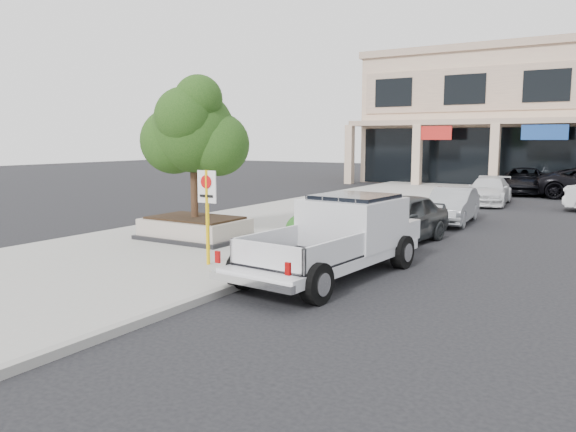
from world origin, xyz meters
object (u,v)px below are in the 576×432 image
Objects in this scene: pickup_truck at (330,238)px; curb_car_a at (398,219)px; planter_tree at (200,131)px; curb_car_c at (489,191)px; curb_car_b at (452,206)px; curb_car_d at (524,181)px; no_parking_sign at (207,204)px; planter at (195,228)px.

pickup_truck is 1.31× the size of curb_car_a.
planter_tree is 0.87× the size of curb_car_c.
curb_car_a is at bearing -96.92° from curb_car_b.
curb_car_d is (0.59, 19.07, -0.00)m from curb_car_a.
curb_car_b is 7.26m from curb_car_c.
planter_tree is 0.73× the size of curb_car_d.
no_parking_sign is at bearing -107.69° from curb_car_a.
pickup_truck is at bearing -18.52° from planter_tree.
no_parking_sign is at bearing -157.21° from pickup_truck.
curb_car_b reaches higher than planter.
no_parking_sign reaches higher than planter.
curb_car_a reaches higher than curb_car_b.
planter_tree is 23.08m from curb_car_d.
curb_car_c is at bearing 81.67° from no_parking_sign.
planter_tree reaches higher than pickup_truck.
no_parking_sign is 3.08m from pickup_truck.
no_parking_sign reaches higher than curb_car_a.
pickup_truck is 1.08× the size of curb_car_d.
planter_tree is at bearing 166.24° from pickup_truck.
no_parking_sign reaches higher than pickup_truck.
curb_car_a is (5.27, 3.29, 0.29)m from planter.
curb_car_a reaches higher than curb_car_c.
planter_tree is 0.89× the size of curb_car_a.
curb_car_a is 0.82× the size of curb_car_d.
curb_car_d reaches higher than curb_car_b.
curb_car_c is (-0.18, 17.29, -0.26)m from pickup_truck.
pickup_truck is at bearing -94.01° from curb_car_c.
planter_tree is (0.13, 0.15, 2.94)m from planter.
no_parking_sign reaches higher than curb_car_c.
planter_tree reaches higher than no_parking_sign.
pickup_truck is 1.45× the size of curb_car_b.
pickup_truck reaches higher than curb_car_d.
pickup_truck is at bearing -94.27° from curb_car_b.
curb_car_c is (2.67, 18.21, -0.97)m from no_parking_sign.
pickup_truck is at bearing -96.92° from curb_car_d.
no_parking_sign is at bearing -103.40° from curb_car_d.
planter is at bearing -127.49° from curb_car_b.
planter is 16.52m from curb_car_c.
curb_car_d reaches higher than curb_car_c.
curb_car_d is (5.73, 22.20, -2.65)m from planter_tree.
planter is at bearing -113.38° from curb_car_c.
no_parking_sign is 18.43m from curb_car_c.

